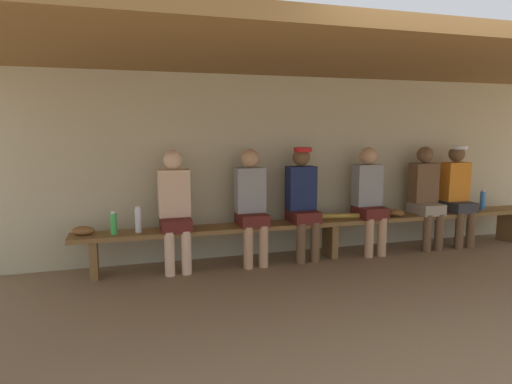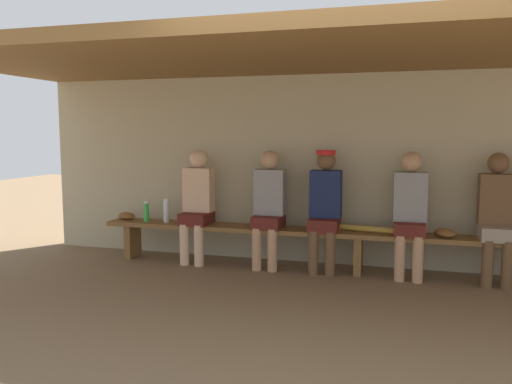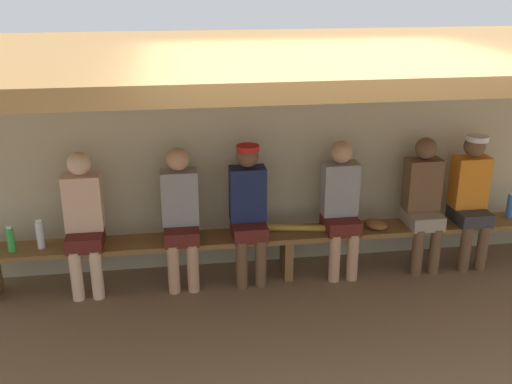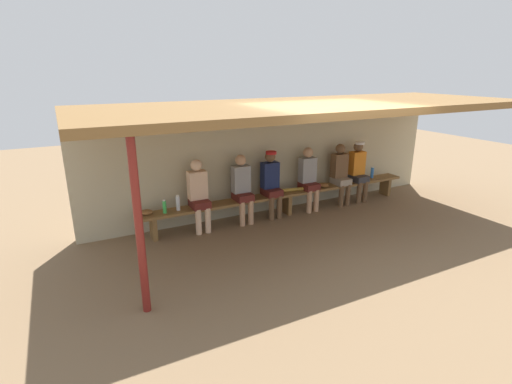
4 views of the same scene
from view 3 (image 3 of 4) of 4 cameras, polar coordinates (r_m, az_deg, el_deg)
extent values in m
plane|color=brown|center=(4.79, 6.62, -16.44)|extent=(24.00, 24.00, 0.00)
cube|color=#B7AD8C|center=(6.05, 2.21, 3.44)|extent=(8.00, 0.20, 2.20)
cube|color=brown|center=(4.56, 5.49, 12.74)|extent=(8.00, 2.80, 0.12)
cube|color=brown|center=(5.87, 2.93, -4.05)|extent=(6.00, 0.36, 0.05)
cube|color=brown|center=(5.97, 2.89, -6.06)|extent=(0.08, 0.29, 0.41)
cube|color=gray|center=(6.21, 15.44, -2.42)|extent=(0.32, 0.40, 0.14)
cylinder|color=brown|center=(6.16, 15.00, -5.53)|extent=(0.11, 0.11, 0.48)
cylinder|color=brown|center=(6.23, 16.52, -5.38)|extent=(0.11, 0.11, 0.48)
cube|color=brown|center=(6.17, 15.43, 0.69)|extent=(0.34, 0.20, 0.52)
sphere|color=brown|center=(6.06, 15.75, 3.99)|extent=(0.21, 0.21, 0.21)
cube|color=#591E19|center=(5.71, -7.05, -3.86)|extent=(0.32, 0.40, 0.14)
cylinder|color=tan|center=(5.69, -7.79, -7.23)|extent=(0.11, 0.11, 0.48)
cylinder|color=tan|center=(5.69, -5.96, -7.13)|extent=(0.11, 0.11, 0.48)
cube|color=gray|center=(5.66, -7.22, -0.48)|extent=(0.34, 0.20, 0.52)
sphere|color=tan|center=(5.54, -7.39, 3.10)|extent=(0.21, 0.21, 0.21)
cube|color=#591E19|center=(5.75, -0.68, -3.50)|extent=(0.32, 0.40, 0.14)
cylinder|color=brown|center=(5.73, -1.34, -6.85)|extent=(0.11, 0.11, 0.48)
cylinder|color=brown|center=(5.75, 0.45, -6.73)|extent=(0.11, 0.11, 0.48)
cube|color=#19234C|center=(5.70, -0.80, -0.15)|extent=(0.34, 0.20, 0.52)
sphere|color=brown|center=(5.58, -0.82, 3.41)|extent=(0.21, 0.21, 0.21)
cylinder|color=red|center=(5.52, -0.77, 4.18)|extent=(0.21, 0.21, 0.05)
cube|color=#591E19|center=(5.93, 7.98, -2.95)|extent=(0.32, 0.40, 0.14)
cylinder|color=tan|center=(5.89, 7.43, -6.21)|extent=(0.11, 0.11, 0.48)
cylinder|color=tan|center=(5.94, 9.11, -6.06)|extent=(0.11, 0.11, 0.48)
cube|color=gray|center=(5.88, 7.92, 0.31)|extent=(0.34, 0.20, 0.52)
sphere|color=tan|center=(5.77, 8.09, 3.76)|extent=(0.21, 0.21, 0.21)
cube|color=#591E19|center=(5.77, -15.79, -4.27)|extent=(0.32, 0.40, 0.14)
cylinder|color=beige|center=(5.76, -16.59, -7.59)|extent=(0.11, 0.11, 0.48)
cylinder|color=beige|center=(5.74, -14.80, -7.53)|extent=(0.11, 0.11, 0.48)
cube|color=beige|center=(5.71, -16.02, -0.93)|extent=(0.34, 0.20, 0.52)
sphere|color=beige|center=(5.60, -16.38, 2.60)|extent=(0.21, 0.21, 0.21)
cube|color=#333338|center=(6.43, 19.52, -2.11)|extent=(0.32, 0.40, 0.14)
cylinder|color=brown|center=(6.37, 19.15, -5.11)|extent=(0.11, 0.11, 0.48)
cylinder|color=brown|center=(6.45, 20.58, -4.97)|extent=(0.11, 0.11, 0.48)
cube|color=orange|center=(6.38, 19.55, 0.90)|extent=(0.34, 0.20, 0.52)
sphere|color=brown|center=(6.28, 19.94, 4.09)|extent=(0.21, 0.21, 0.21)
cylinder|color=white|center=(6.22, 20.21, 4.78)|extent=(0.21, 0.21, 0.05)
cylinder|color=blue|center=(6.69, 22.88, -1.22)|extent=(0.07, 0.07, 0.24)
cylinder|color=white|center=(6.64, 23.04, -0.14)|extent=(0.05, 0.05, 0.02)
cylinder|color=silver|center=(5.82, -19.70, -3.83)|extent=(0.07, 0.07, 0.26)
cylinder|color=white|center=(5.77, -19.87, -2.54)|extent=(0.05, 0.05, 0.02)
cylinder|color=green|center=(5.86, -22.15, -4.21)|extent=(0.07, 0.07, 0.22)
cylinder|color=white|center=(5.81, -22.31, -3.09)|extent=(0.05, 0.05, 0.02)
ellipsoid|color=brown|center=(6.03, 11.23, -3.02)|extent=(0.29, 0.29, 0.09)
cylinder|color=#B28C33|center=(5.89, 4.89, -3.41)|extent=(0.85, 0.22, 0.07)
camera|label=1|loc=(1.90, -66.06, -37.18)|focal=31.21mm
camera|label=2|loc=(2.04, 78.30, -38.92)|focal=36.17mm
camera|label=4|loc=(3.14, -118.66, -9.73)|focal=27.01mm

